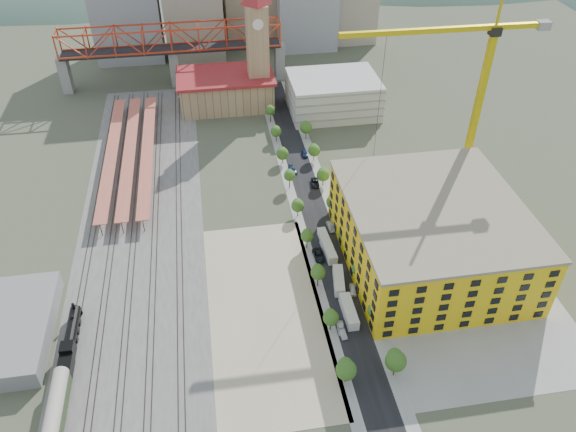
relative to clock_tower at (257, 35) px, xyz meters
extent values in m
plane|color=#474C38|center=(-8.00, -79.99, -28.70)|extent=(400.00, 400.00, 0.00)
cube|color=#605E59|center=(-44.00, -62.49, -28.67)|extent=(36.00, 165.00, 0.06)
cube|color=tan|center=(-12.00, -111.49, -28.67)|extent=(28.00, 67.00, 0.06)
cube|color=black|center=(8.00, -64.99, -28.67)|extent=(12.00, 170.00, 0.06)
cube|color=gray|center=(2.50, -64.99, -28.68)|extent=(3.00, 170.00, 0.04)
cube|color=gray|center=(13.50, -64.99, -28.68)|extent=(3.00, 170.00, 0.04)
cube|color=gray|center=(37.00, -99.99, -28.67)|extent=(50.00, 90.00, 0.06)
cube|color=#382B23|center=(-58.72, -62.49, -28.55)|extent=(0.12, 160.00, 0.18)
cube|color=#382B23|center=(-57.28, -62.49, -28.55)|extent=(0.12, 160.00, 0.18)
cube|color=#382B23|center=(-52.72, -62.49, -28.55)|extent=(0.12, 160.00, 0.18)
cube|color=#382B23|center=(-51.28, -62.49, -28.55)|extent=(0.12, 160.00, 0.18)
cube|color=#382B23|center=(-46.72, -62.49, -28.55)|extent=(0.12, 160.00, 0.18)
cube|color=#382B23|center=(-45.28, -62.49, -28.55)|extent=(0.12, 160.00, 0.18)
cube|color=#382B23|center=(-40.72, -62.49, -28.55)|extent=(0.12, 160.00, 0.18)
cube|color=#382B23|center=(-39.28, -62.49, -28.55)|extent=(0.12, 160.00, 0.18)
cube|color=#382B23|center=(-33.72, -62.49, -28.55)|extent=(0.12, 160.00, 0.18)
cube|color=#382B23|center=(-32.28, -62.49, -28.55)|extent=(0.12, 160.00, 0.18)
cube|color=#D16050|center=(-55.00, -34.99, -24.70)|extent=(4.00, 80.00, 0.25)
cylinder|color=black|center=(-55.00, -34.99, -26.70)|extent=(0.24, 0.24, 4.00)
cube|color=#D16050|center=(-49.00, -34.99, -24.70)|extent=(4.00, 80.00, 0.25)
cylinder|color=black|center=(-49.00, -34.99, -26.70)|extent=(0.24, 0.24, 4.00)
cube|color=#D16050|center=(-43.00, -34.99, -24.70)|extent=(4.00, 80.00, 0.25)
cylinder|color=black|center=(-43.00, -34.99, -26.70)|extent=(0.24, 0.24, 4.00)
cube|color=tan|center=(-13.00, 2.01, -22.70)|extent=(36.00, 22.00, 12.00)
cube|color=maroon|center=(-13.00, 2.01, -16.20)|extent=(38.00, 24.00, 1.20)
cube|color=tan|center=(0.00, 0.01, -8.70)|extent=(8.00, 8.00, 40.00)
cylinder|color=white|center=(0.00, -4.09, 5.30)|extent=(4.00, 0.30, 4.00)
cube|color=silver|center=(28.00, -9.99, -21.70)|extent=(34.00, 26.00, 14.00)
cube|color=gray|center=(-78.00, 25.01, -21.20)|extent=(4.00, 6.00, 15.00)
cube|color=gray|center=(12.00, 25.01, -21.20)|extent=(4.00, 6.00, 15.00)
cube|color=gray|center=(-33.00, 25.01, -21.20)|extent=(4.00, 6.00, 15.00)
cube|color=black|center=(-33.00, 25.01, -13.20)|extent=(90.00, 9.00, 1.00)
cube|color=yellow|center=(34.00, -99.99, -19.70)|extent=(44.00, 50.00, 18.00)
cube|color=gray|center=(34.00, -99.99, -10.30)|extent=(44.60, 50.60, 0.80)
cube|color=gray|center=(-74.00, -109.99, -26.20)|extent=(22.00, 32.00, 5.00)
cube|color=#9EA0A3|center=(-53.00, 60.01, -9.70)|extent=(30.00, 25.00, 38.00)
cube|color=#B2A58C|center=(-23.00, 55.01, -2.70)|extent=(26.00, 22.00, 52.00)
cube|color=gray|center=(4.00, 70.01, -13.70)|extent=(24.00, 24.00, 30.00)
cube|color=brown|center=(-10.00, 80.01, -15.70)|extent=(20.00, 20.00, 26.00)
ellipsoid|color=#4C6B59|center=(-88.00, 180.01, -96.70)|extent=(396.00, 216.00, 180.00)
ellipsoid|color=#4C6B59|center=(32.00, 180.01, -120.70)|extent=(484.00, 264.00, 220.00)
ellipsoid|color=#4C6B59|center=(152.00, 180.01, -98.70)|extent=(418.00, 228.00, 190.00)
cylinder|color=black|center=(-58.00, -111.84, -26.19)|extent=(2.61, 12.51, 2.61)
cube|color=black|center=(-58.00, -118.62, -25.99)|extent=(2.92, 3.13, 3.34)
cylinder|color=black|center=(-58.00, -106.63, -24.32)|extent=(0.73, 0.73, 1.67)
sphere|color=black|center=(-58.00, -109.76, -24.84)|extent=(1.04, 1.04, 1.04)
cone|color=black|center=(-58.00, -104.75, -27.76)|extent=(2.71, 1.67, 2.71)
cube|color=black|center=(-58.00, -123.31, -26.61)|extent=(2.92, 6.26, 2.92)
cube|color=#26351D|center=(-58.00, -134.84, -26.19)|extent=(3.02, 18.77, 3.34)
cylinder|color=#ADA899|center=(-58.00, -134.84, -24.42)|extent=(3.23, 18.77, 3.23)
cube|color=gold|center=(56.27, -69.59, -3.46)|extent=(1.79, 1.79, 50.47)
cube|color=black|center=(56.27, -69.59, 22.90)|extent=(2.80, 2.80, 2.24)
cube|color=gold|center=(34.97, -69.34, 24.02)|extent=(42.63, 1.85, 1.35)
cube|color=gold|center=(63.00, -69.67, 24.02)|extent=(13.47, 1.50, 1.35)
cube|color=gray|center=(69.73, -69.75, 23.79)|extent=(3.40, 2.84, 2.24)
cube|color=gold|center=(56.27, -69.59, 28.50)|extent=(0.56, 0.56, 8.97)
cube|color=silver|center=(8.00, -116.29, -27.28)|extent=(2.73, 10.34, 2.83)
cube|color=silver|center=(8.00, -105.40, -27.35)|extent=(4.11, 10.11, 2.69)
cube|color=silver|center=(8.00, -93.20, -27.36)|extent=(3.09, 9.86, 2.66)
cube|color=silver|center=(8.00, -88.59, -27.50)|extent=(2.80, 8.85, 2.39)
imported|color=white|center=(5.00, -120.57, -27.98)|extent=(2.17, 4.38, 1.44)
imported|color=#99999E|center=(5.00, -121.97, -28.04)|extent=(1.77, 4.13, 1.32)
imported|color=black|center=(5.00, -94.33, -27.90)|extent=(2.94, 5.87, 1.60)
imported|color=navy|center=(5.00, -50.93, -27.95)|extent=(2.92, 5.41, 1.49)
imported|color=white|center=(11.00, -108.67, -27.98)|extent=(2.31, 4.43, 1.44)
imported|color=#A3A1A7|center=(11.00, -82.60, -27.91)|extent=(1.85, 4.81, 1.56)
imported|color=black|center=(11.00, -59.61, -27.93)|extent=(3.27, 5.81, 1.53)
imported|color=navy|center=(11.00, -41.26, -28.03)|extent=(1.97, 4.65, 1.34)
camera|label=1|loc=(-21.84, -206.64, 75.94)|focal=35.00mm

